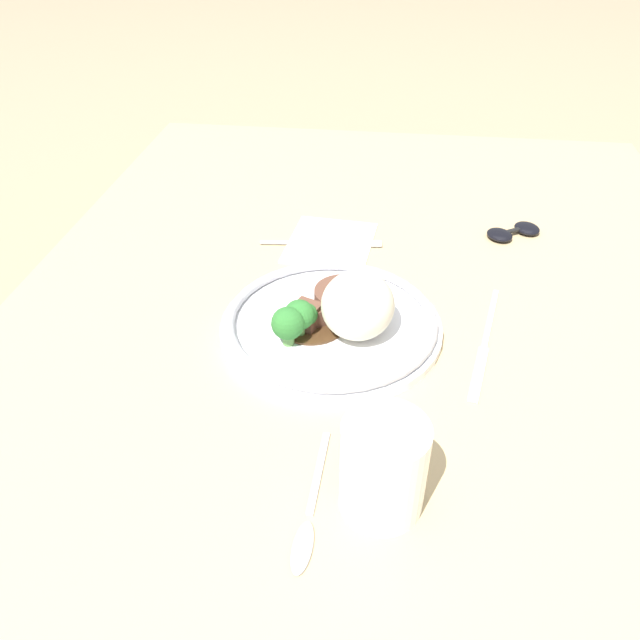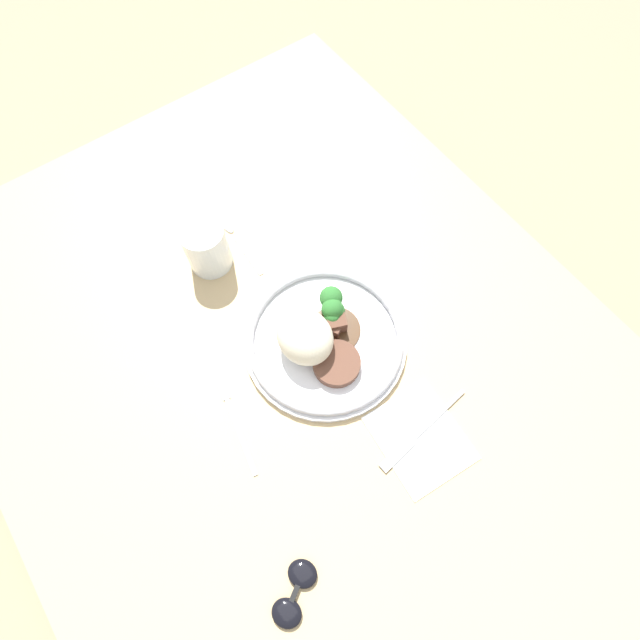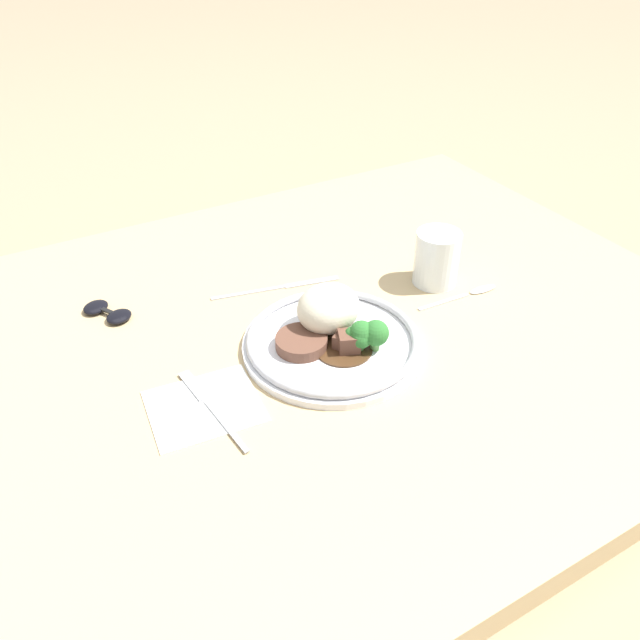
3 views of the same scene
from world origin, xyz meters
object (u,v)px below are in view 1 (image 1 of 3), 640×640
at_px(plate, 335,317).
at_px(spoon, 307,527).
at_px(fork, 333,243).
at_px(sunglasses, 513,232).
at_px(juice_glass, 383,472).
at_px(knife, 485,345).

relative_size(plate, spoon, 1.71).
relative_size(fork, spoon, 1.16).
height_order(spoon, sunglasses, sunglasses).
height_order(plate, juice_glass, juice_glass).
relative_size(fork, sunglasses, 1.88).
distance_m(juice_glass, knife, 0.27).
relative_size(juice_glass, spoon, 0.60).
relative_size(juice_glass, fork, 0.52).
height_order(plate, sunglasses, plate).
height_order(plate, knife, plate).
bearing_deg(knife, sunglasses, 178.68).
bearing_deg(sunglasses, spoon, -54.04).
relative_size(fork, knife, 0.82).
xyz_separation_m(fork, sunglasses, (-0.07, 0.28, 0.00)).
height_order(juice_glass, sunglasses, juice_glass).
bearing_deg(juice_glass, fork, -168.51).
xyz_separation_m(knife, spoon, (0.28, -0.18, 0.00)).
bearing_deg(plate, fork, -173.22).
distance_m(juice_glass, fork, 0.47).
bearing_deg(spoon, knife, 149.96).
height_order(fork, sunglasses, sunglasses).
distance_m(fork, spoon, 0.50).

